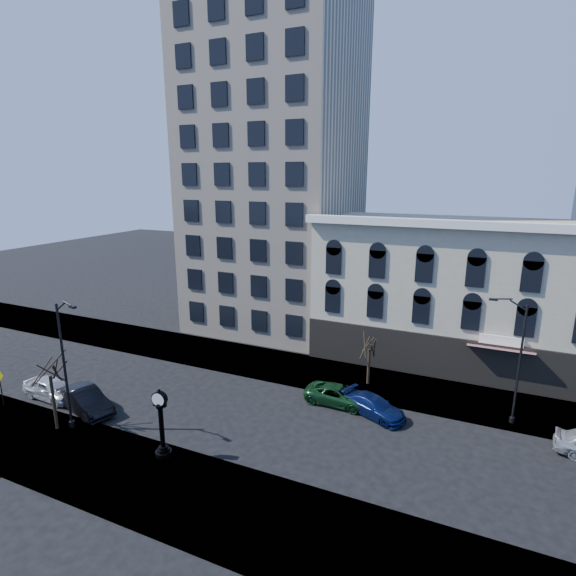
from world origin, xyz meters
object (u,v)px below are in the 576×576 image
at_px(warning_sign, 0,381).
at_px(car_near_b, 85,400).
at_px(street_clock, 162,426).
at_px(car_near_a, 51,388).
at_px(street_lamp_near, 65,332).

relative_size(warning_sign, car_near_b, 0.55).
bearing_deg(street_clock, warning_sign, 171.59).
xyz_separation_m(warning_sign, car_near_a, (1.95, 2.29, -1.22)).
height_order(street_clock, car_near_b, street_clock).
distance_m(street_lamp_near, car_near_a, 8.22).
bearing_deg(warning_sign, car_near_b, 16.93).
height_order(street_lamp_near, warning_sign, street_lamp_near).
bearing_deg(car_near_a, street_clock, -98.16).
xyz_separation_m(street_lamp_near, car_near_b, (-1.53, 2.08, -5.81)).
bearing_deg(street_clock, street_lamp_near, 172.80).
distance_m(warning_sign, car_near_b, 6.09).
distance_m(street_lamp_near, warning_sign, 8.55).
bearing_deg(street_lamp_near, car_near_a, 167.94).
height_order(warning_sign, car_near_a, warning_sign).
height_order(street_clock, car_near_a, street_clock).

